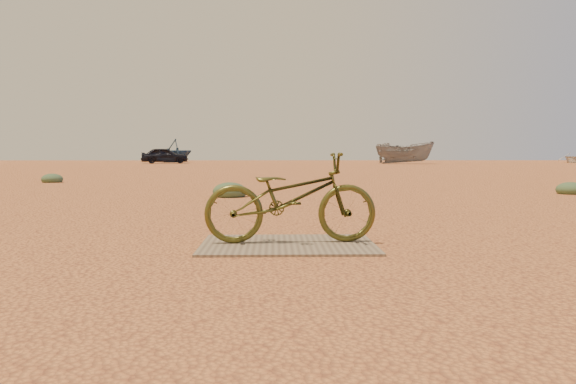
{
  "coord_description": "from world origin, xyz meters",
  "views": [
    {
      "loc": [
        -0.48,
        -5.24,
        0.86
      ],
      "look_at": [
        -0.36,
        -0.07,
        0.5
      ],
      "focal_mm": 35.0,
      "sensor_mm": 36.0,
      "label": 1
    }
  ],
  "objects_px": {
    "boat_far_left": "(173,151)",
    "plywood_board": "(288,245)",
    "bicycle": "(291,198)",
    "boat_mid_right": "(405,153)",
    "car": "(165,156)"
  },
  "relations": [
    {
      "from": "car",
      "to": "boat_mid_right",
      "type": "xyz_separation_m",
      "value": [
        19.27,
        -1.72,
        0.24
      ]
    },
    {
      "from": "plywood_board",
      "to": "car",
      "type": "xyz_separation_m",
      "value": [
        -9.09,
        40.85,
        0.63
      ]
    },
    {
      "from": "boat_far_left",
      "to": "plywood_board",
      "type": "bearing_deg",
      "value": -34.31
    },
    {
      "from": "bicycle",
      "to": "car",
      "type": "bearing_deg",
      "value": 9.01
    },
    {
      "from": "plywood_board",
      "to": "boat_far_left",
      "type": "relative_size",
      "value": 0.4
    },
    {
      "from": "plywood_board",
      "to": "boat_mid_right",
      "type": "relative_size",
      "value": 0.35
    },
    {
      "from": "boat_far_left",
      "to": "boat_mid_right",
      "type": "height_order",
      "value": "boat_far_left"
    },
    {
      "from": "plywood_board",
      "to": "bicycle",
      "type": "height_order",
      "value": "bicycle"
    },
    {
      "from": "plywood_board",
      "to": "boat_far_left",
      "type": "bearing_deg",
      "value": 101.5
    },
    {
      "from": "boat_far_left",
      "to": "boat_mid_right",
      "type": "xyz_separation_m",
      "value": [
        19.51,
        -6.71,
        -0.19
      ]
    },
    {
      "from": "bicycle",
      "to": "boat_far_left",
      "type": "relative_size",
      "value": 0.4
    },
    {
      "from": "boat_mid_right",
      "to": "plywood_board",
      "type": "bearing_deg",
      "value": 176.74
    },
    {
      "from": "car",
      "to": "boat_mid_right",
      "type": "distance_m",
      "value": 19.35
    },
    {
      "from": "car",
      "to": "boat_far_left",
      "type": "bearing_deg",
      "value": -7.47
    },
    {
      "from": "boat_far_left",
      "to": "bicycle",
      "type": "bearing_deg",
      "value": -34.26
    }
  ]
}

